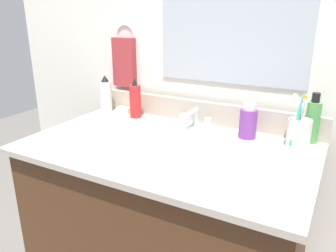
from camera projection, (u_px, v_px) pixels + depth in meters
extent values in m
cube|color=#4C2D19|center=(167.00, 238.00, 1.30)|extent=(0.96, 0.56, 0.74)
cube|color=#B2A899|center=(167.00, 147.00, 1.17)|extent=(1.00, 0.61, 0.02)
cube|color=#B2A899|center=(201.00, 111.00, 1.40)|extent=(1.00, 0.02, 0.09)
cube|color=white|center=(205.00, 141.00, 1.50)|extent=(2.10, 0.04, 1.30)
cube|color=#B2BCC6|center=(233.00, 9.00, 1.25)|extent=(0.60, 0.01, 0.56)
torus|color=silver|center=(125.00, 35.00, 1.51)|extent=(0.10, 0.01, 0.10)
cube|color=#A53338|center=(124.00, 62.00, 1.54)|extent=(0.11, 0.04, 0.22)
torus|color=white|center=(172.00, 143.00, 1.18)|extent=(0.33, 0.33, 0.02)
ellipsoid|color=white|center=(172.00, 154.00, 1.19)|extent=(0.28, 0.28, 0.11)
cylinder|color=#B2B5BA|center=(172.00, 163.00, 1.20)|extent=(0.04, 0.04, 0.01)
cube|color=silver|center=(195.00, 126.00, 1.34)|extent=(0.16, 0.05, 0.01)
cylinder|color=silver|center=(195.00, 118.00, 1.33)|extent=(0.02, 0.02, 0.06)
cylinder|color=silver|center=(192.00, 113.00, 1.29)|extent=(0.02, 0.09, 0.02)
cylinder|color=silver|center=(183.00, 118.00, 1.36)|extent=(0.03, 0.03, 0.04)
cylinder|color=silver|center=(208.00, 122.00, 1.31)|extent=(0.03, 0.03, 0.04)
cylinder|color=red|center=(135.00, 101.00, 1.45)|extent=(0.05, 0.05, 0.14)
cone|color=black|center=(135.00, 82.00, 1.42)|extent=(0.03, 0.03, 0.03)
cylinder|color=#7A3899|center=(248.00, 124.00, 1.22)|extent=(0.06, 0.06, 0.11)
cylinder|color=white|center=(249.00, 107.00, 1.20)|extent=(0.04, 0.04, 0.02)
cylinder|color=white|center=(106.00, 97.00, 1.54)|extent=(0.05, 0.05, 0.14)
cone|color=black|center=(105.00, 79.00, 1.51)|extent=(0.04, 0.04, 0.03)
cylinder|color=#4C9E4C|center=(312.00, 122.00, 1.17)|extent=(0.05, 0.05, 0.15)
cylinder|color=black|center=(316.00, 98.00, 1.14)|extent=(0.03, 0.03, 0.03)
cylinder|color=white|center=(299.00, 133.00, 1.14)|extent=(0.08, 0.08, 0.10)
cylinder|color=orange|center=(297.00, 119.00, 1.13)|extent=(0.04, 0.02, 0.18)
cube|color=white|center=(295.00, 96.00, 1.12)|extent=(0.01, 0.02, 0.01)
cylinder|color=#B23FBF|center=(301.00, 121.00, 1.13)|extent=(0.01, 0.04, 0.16)
cube|color=white|center=(303.00, 101.00, 1.13)|extent=(0.01, 0.02, 0.01)
cylinder|color=white|center=(302.00, 122.00, 1.11)|extent=(0.02, 0.04, 0.17)
cube|color=white|center=(306.00, 101.00, 1.07)|extent=(0.01, 0.02, 0.01)
cylinder|color=green|center=(298.00, 121.00, 1.11)|extent=(0.03, 0.06, 0.17)
cube|color=white|center=(295.00, 103.00, 1.07)|extent=(0.01, 0.02, 0.02)
cylinder|color=yellow|center=(297.00, 118.00, 1.13)|extent=(0.05, 0.04, 0.17)
cube|color=white|center=(295.00, 96.00, 1.13)|extent=(0.01, 0.02, 0.01)
cylinder|color=#26B2B2|center=(297.00, 119.00, 1.12)|extent=(0.03, 0.03, 0.18)
cube|color=white|center=(296.00, 97.00, 1.09)|extent=(0.01, 0.02, 0.01)
cube|color=white|center=(125.00, 110.00, 1.54)|extent=(0.06, 0.04, 0.02)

